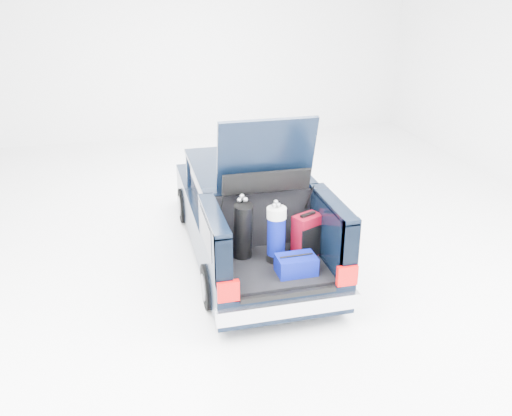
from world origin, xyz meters
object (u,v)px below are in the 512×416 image
object	(u,v)px
car	(247,212)
black_golf_bag	(243,231)
red_suitcase	(307,236)
blue_duffel	(296,265)
blue_golf_bag	(276,234)

from	to	relation	value
car	black_golf_bag	world-z (taller)	car
car	black_golf_bag	bearing A→B (deg)	-104.91
red_suitcase	black_golf_bag	size ratio (longest dim) A/B	0.68
car	red_suitcase	xyz separation A→B (m)	(0.50, -1.43, 0.22)
car	black_golf_bag	size ratio (longest dim) A/B	5.13
black_golf_bag	blue_duffel	xyz separation A→B (m)	(0.57, -0.54, -0.29)
car	red_suitcase	bearing A→B (deg)	-70.77
blue_duffel	blue_golf_bag	bearing A→B (deg)	111.42
red_suitcase	blue_golf_bag	bearing A→B (deg)	160.16
blue_golf_bag	car	bearing A→B (deg)	72.08
red_suitcase	blue_golf_bag	distance (m)	0.45
red_suitcase	black_golf_bag	xyz separation A→B (m)	(-0.85, 0.12, 0.12)
blue_golf_bag	blue_duffel	size ratio (longest dim) A/B	1.71
red_suitcase	black_golf_bag	world-z (taller)	black_golf_bag
car	blue_duffel	size ratio (longest dim) A/B	9.26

